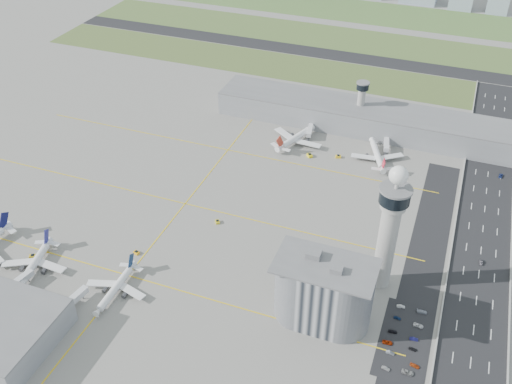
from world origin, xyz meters
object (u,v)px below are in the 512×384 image
(jet_bridge_far_1, at_px, (386,141))
(car_lot_5, at_px, (401,306))
(airplane_near_b, at_px, (32,262))
(airplane_near_c, at_px, (115,285))
(car_lot_1, at_px, (390,353))
(car_lot_4, at_px, (397,318))
(car_hw_2, at_px, (501,176))
(admin_building, at_px, (323,292))
(car_lot_0, at_px, (386,368))
(car_lot_8, at_px, (413,349))
(car_lot_10, at_px, (418,325))
(tug_1, at_px, (45,250))
(airplane_far_a, at_px, (298,133))
(control_tower, at_px, (390,224))
(car_lot_11, at_px, (422,312))
(tug_3, at_px, (217,221))
(car_lot_2, at_px, (387,342))
(car_hw_1, at_px, (481,262))
(car_lot_6, at_px, (408,372))
(airplane_far_b, at_px, (378,151))
(jet_bridge_near_1, at_px, (8,292))
(jet_bridge_near_2, at_px, (64,310))
(car_lot_7, at_px, (415,366))
(car_hw_4, at_px, (480,124))
(car_lot_3, at_px, (393,331))
(tug_4, at_px, (310,155))
(secondary_tower, at_px, (361,101))
(tug_5, at_px, (338,156))
(tug_0, at_px, (33,256))
(tug_2, at_px, (136,252))

(jet_bridge_far_1, relative_size, car_lot_5, 3.85)
(airplane_near_b, xyz_separation_m, airplane_near_c, (44.48, 1.14, -0.40))
(airplane_near_c, distance_m, car_lot_1, 123.59)
(car_lot_4, height_order, car_hw_2, car_hw_2)
(admin_building, bearing_deg, car_lot_0, -28.61)
(car_lot_4, bearing_deg, airplane_near_c, 109.56)
(airplane_near_c, distance_m, car_lot_8, 132.37)
(car_lot_10, bearing_deg, tug_1, 101.45)
(airplane_far_a, relative_size, car_lot_0, 12.40)
(control_tower, distance_m, car_lot_11, 42.03)
(tug_3, height_order, car_lot_2, tug_3)
(airplane_far_a, bearing_deg, car_lot_5, -124.70)
(car_hw_1, bearing_deg, car_lot_6, -111.94)
(airplane_far_b, height_order, jet_bridge_near_1, airplane_far_b)
(admin_building, bearing_deg, car_lot_11, 23.70)
(jet_bridge_near_2, distance_m, jet_bridge_far_1, 219.71)
(car_lot_6, bearing_deg, car_hw_2, -10.23)
(car_lot_6, height_order, car_lot_7, car_lot_6)
(airplane_far_b, distance_m, car_hw_4, 88.94)
(airplane_far_a, height_order, car_lot_3, airplane_far_a)
(jet_bridge_near_1, bearing_deg, car_lot_10, -64.54)
(airplane_near_b, height_order, car_lot_10, airplane_near_b)
(tug_4, distance_m, car_lot_4, 133.97)
(admin_building, xyz_separation_m, car_lot_4, (31.43, 10.66, -14.75))
(admin_building, bearing_deg, airplane_near_b, -171.25)
(airplane_far_a, relative_size, car_lot_5, 11.70)
(car_hw_1, bearing_deg, car_lot_8, -114.84)
(car_lot_0, bearing_deg, admin_building, 69.20)
(secondary_tower, height_order, airplane_near_c, secondary_tower)
(car_lot_3, xyz_separation_m, car_lot_6, (9.12, -18.54, 0.12))
(airplane_far_b, height_order, jet_bridge_far_1, airplane_far_b)
(airplane_far_b, distance_m, tug_1, 198.28)
(tug_4, distance_m, car_hw_2, 113.16)
(airplane_near_c, xyz_separation_m, tug_5, (66.47, 147.89, -3.94))
(tug_5, bearing_deg, jet_bridge_near_1, 127.05)
(secondary_tower, bearing_deg, tug_4, -111.78)
(jet_bridge_near_2, bearing_deg, tug_0, 65.77)
(car_lot_7, bearing_deg, admin_building, 83.40)
(airplane_far_b, relative_size, car_hw_1, 9.80)
(tug_5, distance_m, car_lot_8, 147.10)
(tug_4, bearing_deg, car_lot_10, 83.86)
(tug_2, bearing_deg, tug_3, -21.89)
(tug_2, distance_m, car_lot_3, 127.11)
(control_tower, bearing_deg, airplane_far_b, 101.89)
(car_lot_10, bearing_deg, control_tower, 51.09)
(tug_3, relative_size, car_lot_6, 0.61)
(car_lot_3, bearing_deg, jet_bridge_near_2, 99.59)
(jet_bridge_far_1, bearing_deg, control_tower, -0.84)
(admin_building, height_order, airplane_far_a, admin_building)
(tug_5, height_order, car_lot_7, tug_5)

